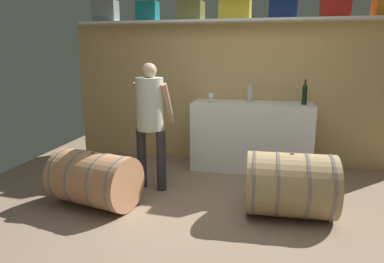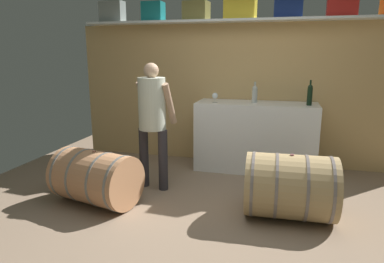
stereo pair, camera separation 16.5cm
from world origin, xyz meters
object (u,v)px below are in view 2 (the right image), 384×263
Objects in this scene: toolcase_teal at (153,12)px; toolcase_yellow at (240,8)px; toolcase_olive at (196,11)px; wine_bottle_dark at (310,94)px; wine_bottle_clear at (255,94)px; wine_glass at (215,96)px; work_cabinet at (255,137)px; winemaker_pouring at (152,113)px; toolcase_navy at (289,8)px; toolcase_grey at (112,12)px; wine_barrel_far at (96,177)px; wine_barrel_near at (290,187)px; toolcase_red at (342,3)px.

toolcase_yellow is at bearing -1.03° from toolcase_teal.
wine_bottle_dark is (1.59, -0.27, -1.10)m from toolcase_olive.
toolcase_teal is 1.05× the size of wine_bottle_clear.
wine_bottle_dark reaches higher than wine_bottle_clear.
wine_glass is at bearing -124.06° from toolcase_yellow.
wine_glass is at bearing -166.09° from work_cabinet.
toolcase_teal reaches higher than winemaker_pouring.
toolcase_yellow is 0.64m from toolcase_navy.
wine_bottle_dark is at bearing -5.04° from toolcase_olive.
wine_bottle_clear is at bearing 15.76° from wine_glass.
toolcase_grey is at bearing 168.21° from wine_glass.
toolcase_navy is 0.36× the size of wine_barrel_far.
toolcase_yellow reaches higher than toolcase_olive.
toolcase_teal is at bearing -176.39° from toolcase_yellow.
toolcase_yellow is at bearing 67.76° from wine_barrel_far.
toolcase_navy is (0.64, 0.00, -0.01)m from toolcase_yellow.
toolcase_yellow is at bearing 164.67° from wine_bottle_dark.
toolcase_grey is 2.07m from wine_glass.
toolcase_olive is 1.26m from toolcase_navy.
wine_glass reaches higher than wine_barrel_far.
wine_glass is at bearing -39.97° from toolcase_olive.
toolcase_yellow reaches higher than work_cabinet.
work_cabinet is at bearing -32.07° from toolcase_yellow.
toolcase_olive is 0.62m from toolcase_yellow.
wine_barrel_far is (-1.59, -1.59, -0.18)m from work_cabinet.
wine_barrel_far is at bearing -92.01° from toolcase_teal.
wine_bottle_clear is 0.28× the size of wine_barrel_far.
wine_bottle_clear is (0.26, -0.20, -1.14)m from toolcase_yellow.
wine_bottle_dark reaches higher than wine_barrel_near.
toolcase_yellow is 0.47× the size of wine_barrel_near.
wine_glass is 0.09× the size of winemaker_pouring.
toolcase_grey is at bearing 122.94° from wine_barrel_far.
wine_glass is at bearing 67.22° from winemaker_pouring.
toolcase_yellow is 0.28× the size of winemaker_pouring.
work_cabinet is (-0.35, -0.21, -1.73)m from toolcase_navy.
toolcase_red is at bearing -1.03° from toolcase_teal.
toolcase_yellow is at bearing 142.23° from wine_bottle_clear.
wine_bottle_clear is 2.08× the size of wine_glass.
wine_glass is at bearing -164.24° from wine_bottle_clear.
winemaker_pouring is (-1.82, -0.94, -0.17)m from wine_bottle_dark.
wine_bottle_dark reaches higher than work_cabinet.
toolcase_olive reaches higher than wine_barrel_near.
wine_bottle_clear is 1.50m from winemaker_pouring.
wine_barrel_far is at bearing -146.02° from wine_bottle_dark.
toolcase_navy is 3.26m from wine_barrel_far.
wine_barrel_far is (0.63, -1.80, -1.93)m from toolcase_grey.
toolcase_olive is 1.92m from toolcase_red.
toolcase_navy is 0.22× the size of work_cabinet.
toolcase_navy is at bearing 20.91° from wine_glass.
wine_barrel_far is 0.66× the size of winemaker_pouring.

